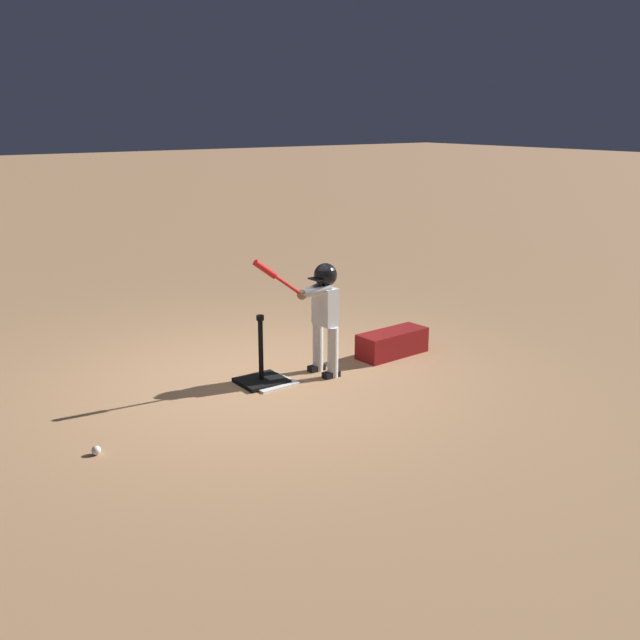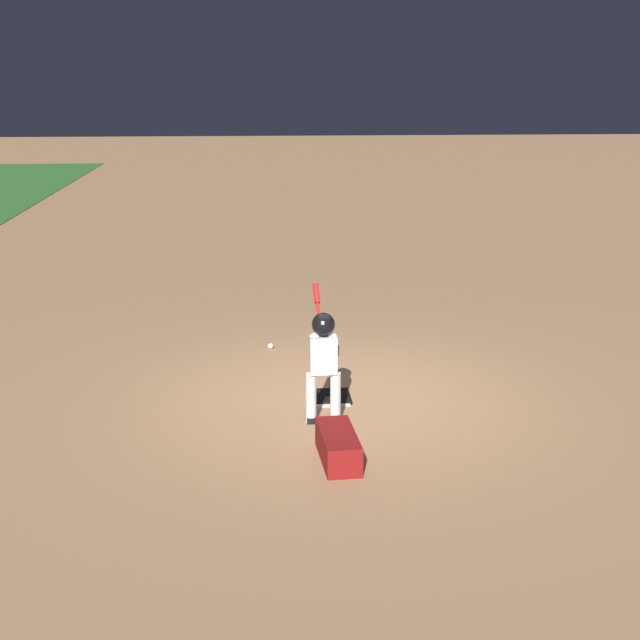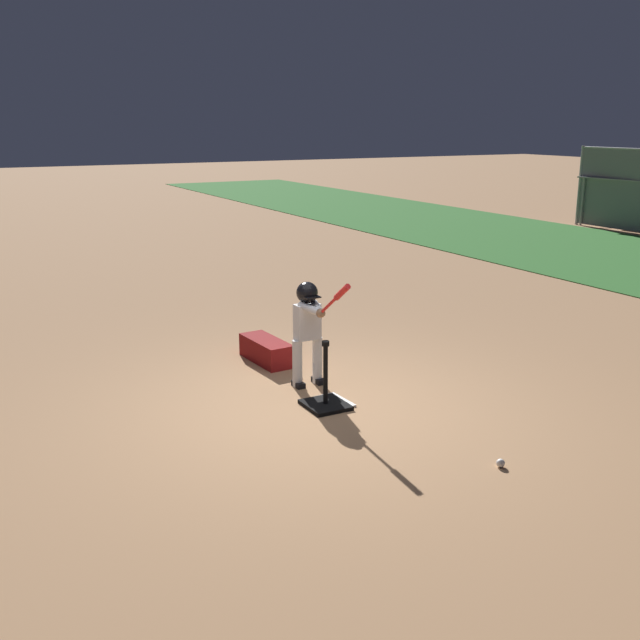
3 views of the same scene
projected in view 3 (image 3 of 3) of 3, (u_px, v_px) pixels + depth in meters
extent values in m
plane|color=#AD7F56|center=(315.00, 409.00, 7.60)|extent=(90.00, 90.00, 0.00)
cylinder|color=#9E9EA3|center=(580.00, 185.00, 20.93)|extent=(0.08, 0.08, 2.18)
cube|color=white|center=(327.00, 403.00, 7.74)|extent=(0.46, 0.46, 0.02)
cube|color=black|center=(325.00, 405.00, 7.67)|extent=(0.46, 0.41, 0.04)
cylinder|color=black|center=(326.00, 375.00, 7.58)|extent=(0.05, 0.05, 0.61)
cylinder|color=black|center=(326.00, 343.00, 7.50)|extent=(0.08, 0.08, 0.05)
cylinder|color=silver|center=(317.00, 360.00, 8.32)|extent=(0.11, 0.11, 0.53)
cube|color=black|center=(318.00, 380.00, 8.36)|extent=(0.18, 0.09, 0.06)
cylinder|color=silver|center=(297.00, 364.00, 8.19)|extent=(0.11, 0.11, 0.53)
cube|color=black|center=(298.00, 384.00, 8.24)|extent=(0.18, 0.09, 0.06)
cube|color=silver|center=(307.00, 322.00, 8.14)|extent=(0.16, 0.28, 0.39)
sphere|color=#936B4C|center=(307.00, 294.00, 8.06)|extent=(0.20, 0.20, 0.20)
sphere|color=black|center=(307.00, 293.00, 8.05)|extent=(0.24, 0.24, 0.24)
cube|color=black|center=(312.00, 297.00, 7.98)|extent=(0.13, 0.18, 0.01)
cylinder|color=silver|center=(317.00, 308.00, 7.99)|extent=(0.33, 0.16, 0.11)
cylinder|color=silver|center=(310.00, 309.00, 7.95)|extent=(0.32, 0.18, 0.11)
sphere|color=#936B4C|center=(321.00, 313.00, 7.85)|extent=(0.10, 0.10, 0.10)
cylinder|color=red|center=(333.00, 301.00, 7.58)|extent=(0.54, 0.05, 0.40)
cylinder|color=red|center=(342.00, 292.00, 7.41)|extent=(0.26, 0.07, 0.21)
cylinder|color=black|center=(320.00, 314.00, 7.87)|extent=(0.04, 0.05, 0.05)
sphere|color=white|center=(501.00, 463.00, 6.33)|extent=(0.07, 0.07, 0.07)
cylinder|color=gray|center=(628.00, 214.00, 22.05)|extent=(0.06, 0.06, 0.35)
cylinder|color=gray|center=(583.00, 201.00, 20.83)|extent=(0.06, 0.06, 1.36)
cylinder|color=gray|center=(607.00, 193.00, 21.33)|extent=(0.21, 2.12, 1.04)
cube|color=maroon|center=(266.00, 350.00, 9.08)|extent=(0.86, 0.37, 0.28)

